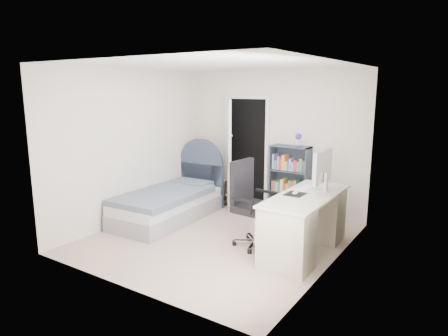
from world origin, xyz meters
The scene contains 8 objects.
room_shell centered at (0.00, 0.00, 1.25)m, with size 3.50×3.70×2.60m.
door centered at (-0.66, 1.56, 1.03)m, with size 0.92×0.70×2.06m.
bed centered at (-1.21, 0.35, 0.29)m, with size 1.06×2.11×1.27m.
nightstand centered at (-1.08, 1.59, 0.36)m, with size 0.36×0.36×0.54m.
floor_lamp centered at (-0.76, 1.52, 0.56)m, with size 0.20×0.20×1.38m.
bookcase centered at (0.40, 1.65, 0.56)m, with size 0.68×0.29×1.45m.
desk centered at (1.28, 0.21, 0.45)m, with size 0.67×1.67×1.37m.
office_chair centered at (0.50, 0.07, 0.66)m, with size 0.63×0.65×1.21m.
Camera 1 is at (3.16, -4.64, 2.20)m, focal length 32.00 mm.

